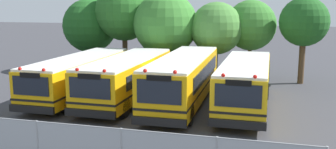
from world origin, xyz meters
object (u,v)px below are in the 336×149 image
tree_0 (89,26)px  tree_2 (166,25)px  school_bus_0 (80,75)px  school_bus_2 (184,78)px  tree_3 (215,28)px  tree_4 (251,25)px  school_bus_1 (128,76)px  tree_1 (124,11)px  tree_5 (304,23)px  school_bus_3 (245,83)px

tree_0 → tree_2: (7.19, -1.57, 0.32)m
school_bus_0 → school_bus_2: (6.41, -0.01, 0.13)m
school_bus_2 → tree_2: bearing=-68.7°
tree_3 → tree_4: size_ratio=0.97×
school_bus_1 → tree_3: tree_3 is taller
tree_1 → tree_2: size_ratio=1.13×
school_bus_0 → school_bus_2: size_ratio=0.94×
tree_0 → tree_5: (17.00, -1.56, 0.58)m
school_bus_1 → school_bus_3: (6.72, -0.08, 0.01)m
school_bus_3 → tree_5: tree_5 is taller
tree_4 → school_bus_1: bearing=-126.2°
school_bus_2 → tree_3: (0.63, 7.61, 2.34)m
school_bus_0 → tree_5: bearing=-150.7°
school_bus_3 → tree_4: tree_4 is taller
school_bus_3 → tree_0: (-13.62, 9.11, 2.27)m
school_bus_3 → tree_1: bearing=-40.2°
tree_5 → tree_1: bearing=175.1°
tree_0 → tree_2: size_ratio=0.93×
school_bus_1 → school_bus_3: school_bus_3 is taller
school_bus_3 → tree_2: size_ratio=1.47×
school_bus_3 → tree_4: 9.28m
school_bus_1 → tree_4: (6.46, 8.83, 2.58)m
tree_2 → tree_5: (9.81, 0.01, 0.26)m
school_bus_3 → tree_0: tree_0 is taller
school_bus_3 → tree_1: 13.92m
tree_0 → tree_2: tree_2 is taller
school_bus_1 → school_bus_0: bearing=-0.8°
school_bus_2 → tree_2: (-3.03, 7.41, 2.51)m
school_bus_2 → tree_1: tree_1 is taller
school_bus_3 → tree_2: (-6.43, 7.54, 2.58)m
tree_1 → school_bus_1: bearing=-67.7°
tree_3 → school_bus_0: bearing=-132.8°
school_bus_2 → tree_1: bearing=-52.4°
school_bus_1 → tree_1: bearing=-67.5°
school_bus_0 → tree_4: bearing=-137.5°
school_bus_1 → tree_3: bearing=-117.0°
tree_0 → school_bus_2: bearing=-41.3°
school_bus_0 → tree_0: size_ratio=1.69×
school_bus_2 → tree_0: 13.78m
tree_0 → school_bus_1: bearing=-52.6°
school_bus_0 → tree_1: 9.32m
tree_4 → tree_3: bearing=-155.0°
tree_1 → tree_5: size_ratio=1.20×
school_bus_0 → tree_4: tree_4 is taller
school_bus_0 → school_bus_1: bearing=178.8°
school_bus_0 → tree_2: tree_2 is taller
school_bus_2 → tree_3: size_ratio=1.89×
school_bus_0 → tree_2: (3.38, 7.40, 2.64)m
tree_5 → school_bus_3: bearing=-114.2°
school_bus_3 → tree_1: (-10.25, 8.71, 3.58)m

